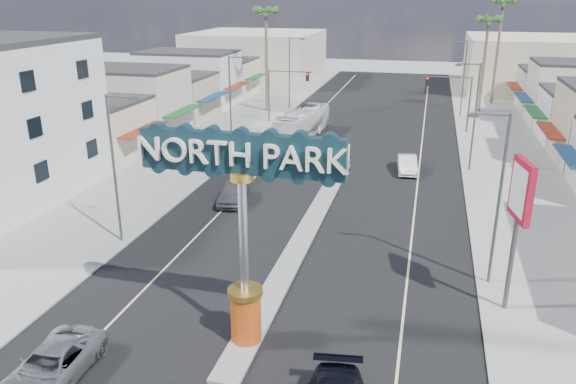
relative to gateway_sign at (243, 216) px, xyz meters
The scene contains 25 objects.
ground 28.64m from the gateway_sign, 90.00° to the left, with size 160.00×160.00×0.00m, color gray.
road 28.64m from the gateway_sign, 90.00° to the left, with size 20.00×120.00×0.01m, color black.
median_island 13.37m from the gateway_sign, 90.00° to the left, with size 1.30×30.00×0.16m, color gray.
sidewalk_left 31.87m from the gateway_sign, 116.55° to the left, with size 8.00×120.00×0.12m, color gray.
sidewalk_right 31.87m from the gateway_sign, 63.45° to the left, with size 8.00×120.00×0.12m, color gray.
storefront_row_left 47.62m from the gateway_sign, 120.33° to the left, with size 12.00×42.00×6.00m, color beige.
backdrop_far_left 76.29m from the gateway_sign, 106.77° to the left, with size 20.00×20.00×8.00m, color #B7B29E.
backdrop_far_right 76.29m from the gateway_sign, 73.23° to the left, with size 20.00×20.00×8.00m, color beige.
gateway_sign is the anchor object (origin of this frame).
traffic_signal_left 43.04m from the gateway_sign, 102.33° to the left, with size 5.09×0.45×6.00m.
traffic_signal_right 43.04m from the gateway_sign, 77.67° to the left, with size 5.09×0.45×6.00m.
streetlight_l_near 13.19m from the gateway_sign, 142.45° to the left, with size 2.03×0.22×9.00m.
streetlight_l_mid 29.91m from the gateway_sign, 110.42° to the left, with size 2.03×0.22×9.00m.
streetlight_l_far 51.10m from the gateway_sign, 101.78° to the left, with size 2.03×0.22×9.00m.
streetlight_r_near 13.19m from the gateway_sign, 37.55° to the left, with size 2.03×0.22×9.00m.
streetlight_r_mid 29.91m from the gateway_sign, 69.58° to the left, with size 2.03×0.22×9.00m.
streetlight_r_far 51.10m from the gateway_sign, 78.22° to the left, with size 2.03×0.22×9.00m.
palm_left_far 50.06m from the gateway_sign, 105.15° to the left, with size 2.60×2.60×13.10m.
palm_right_mid 55.76m from the gateway_sign, 76.47° to the left, with size 2.60×2.60×12.10m.
palm_right_far 62.20m from the gateway_sign, 75.97° to the left, with size 2.60×2.60×14.10m.
suv_left 9.39m from the gateway_sign, 146.23° to the right, with size 2.36×5.11×1.42m, color #ACACB0.
car_parked_left 18.06m from the gateway_sign, 111.32° to the left, with size 1.76×4.38×1.49m, color #5A5A5E.
car_parked_right 27.58m from the gateway_sign, 78.28° to the left, with size 1.49×4.27×1.41m, color silver.
city_bus 36.81m from the gateway_sign, 98.98° to the left, with size 2.47×10.56×2.94m, color white.
bank_pylon_sign 12.44m from the gateway_sign, 26.44° to the left, with size 0.71×2.30×7.32m.
Camera 1 is at (6.83, -17.69, 14.38)m, focal length 35.00 mm.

